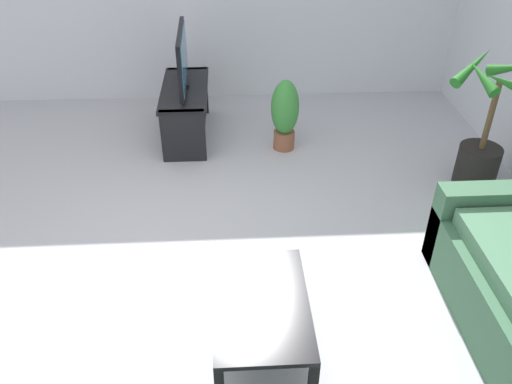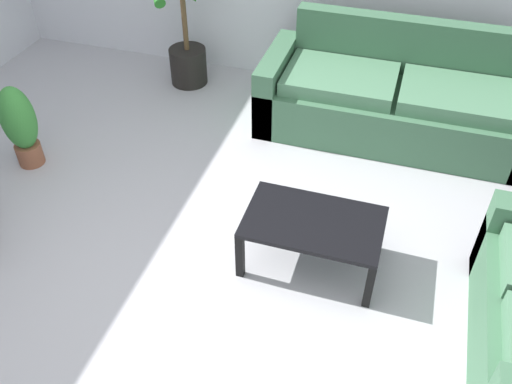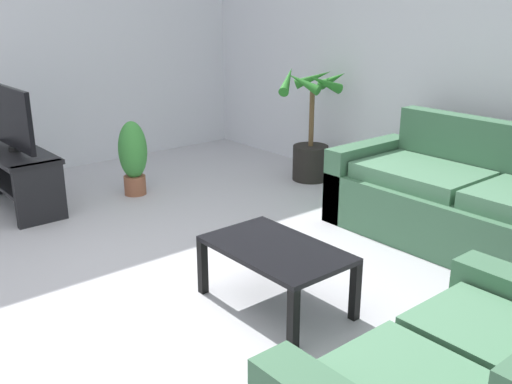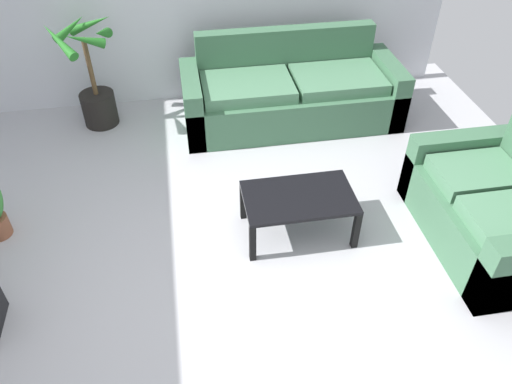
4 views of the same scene
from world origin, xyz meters
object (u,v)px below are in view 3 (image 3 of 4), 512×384
Objects in this scene: couch_main at (481,210)px; coffee_table at (276,255)px; tv_stand at (17,171)px; potted_plant_small at (133,156)px; potted_palm at (311,137)px; tv at (10,117)px.

coffee_table is at bearing -100.73° from couch_main.
couch_main is at bearing 79.27° from coffee_table.
potted_plant_small is at bearing 71.03° from tv_stand.
coffee_table is 2.64m from potted_palm.
coffee_table is at bearing 11.76° from tv.
tv reaches higher than tv_stand.
coffee_table is 0.76× the size of potted_palm.
potted_plant_small is at bearing -153.98° from couch_main.
couch_main reaches higher than tv_stand.
couch_main is 1.77m from coffee_table.
potted_palm is at bearing 130.61° from coffee_table.
potted_palm reaches higher than tv_stand.
tv is 2.88m from coffee_table.
potted_palm is at bearing 67.66° from tv.
potted_palm reaches higher than tv.
couch_main is at bearing 36.73° from tv_stand.
tv is (-0.00, 0.00, 0.48)m from tv_stand.
tv_stand is 2.84m from coffee_table.
potted_plant_small is (0.33, 0.96, -0.44)m from tv.
coffee_table is (-0.33, -1.73, 0.03)m from couch_main.
tv reaches higher than couch_main.
coffee_table is at bearing -49.39° from potted_palm.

